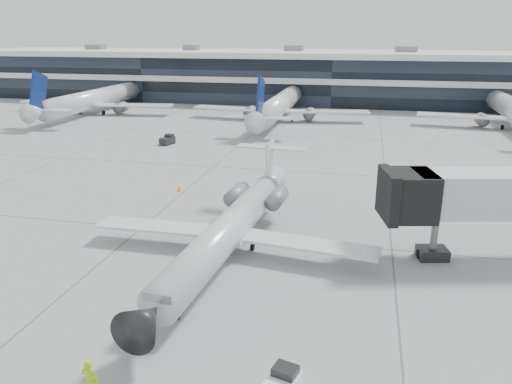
# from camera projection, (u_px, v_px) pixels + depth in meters

# --- Properties ---
(ground) EXTENTS (220.00, 220.00, 0.00)m
(ground) POSITION_uv_depth(u_px,v_px,m) (260.00, 238.00, 39.02)
(ground) COLOR gray
(ground) RESTS_ON ground
(terminal) EXTENTS (170.00, 22.00, 10.00)m
(terminal) POSITION_uv_depth(u_px,v_px,m) (335.00, 80.00, 113.69)
(terminal) COLOR black
(terminal) RESTS_ON ground
(bg_jet_left) EXTENTS (32.00, 40.00, 9.60)m
(bg_jet_left) POSITION_uv_depth(u_px,v_px,m) (97.00, 113.00, 99.41)
(bg_jet_left) COLOR silver
(bg_jet_left) RESTS_ON ground
(bg_jet_center) EXTENTS (32.00, 40.00, 9.60)m
(bg_jet_center) POSITION_uv_depth(u_px,v_px,m) (280.00, 120.00, 91.78)
(bg_jet_center) COLOR silver
(bg_jet_center) RESTS_ON ground
(regional_jet) EXTENTS (21.14, 26.42, 6.10)m
(regional_jet) POSITION_uv_depth(u_px,v_px,m) (231.00, 227.00, 35.71)
(regional_jet) COLOR silver
(regional_jet) RESTS_ON ground
(ramp_worker) EXTENTS (0.77, 0.54, 2.03)m
(ramp_worker) POSITION_uv_depth(u_px,v_px,m) (90.00, 380.00, 21.65)
(ramp_worker) COLOR #9DD616
(ramp_worker) RESTS_ON ground
(traffic_cone) EXTENTS (0.51, 0.51, 0.58)m
(traffic_cone) POSITION_uv_depth(u_px,v_px,m) (179.00, 188.00, 50.56)
(traffic_cone) COLOR orange
(traffic_cone) RESTS_ON ground
(far_tug) EXTENTS (1.87, 2.50, 1.41)m
(far_tug) POSITION_uv_depth(u_px,v_px,m) (168.00, 140.00, 71.44)
(far_tug) COLOR black
(far_tug) RESTS_ON ground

